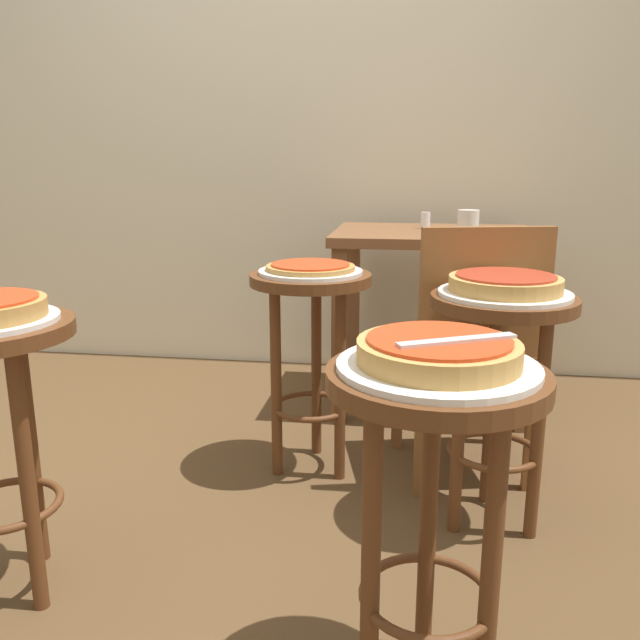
{
  "coord_description": "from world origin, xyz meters",
  "views": [
    {
      "loc": [
        0.55,
        -1.62,
        1.04
      ],
      "look_at": [
        0.3,
        0.09,
        0.61
      ],
      "focal_mm": 36.55,
      "sensor_mm": 36.0,
      "label": 1
    }
  ],
  "objects_px": {
    "stool_foreground": "(433,461)",
    "pizza_server_knife": "(457,340)",
    "cup_near_edge": "(468,223)",
    "stool_leftside": "(500,357)",
    "pizza_rear": "(310,267)",
    "condiment_shaker": "(425,220)",
    "pizza_leftside": "(505,283)",
    "wooden_chair": "(470,342)",
    "dining_table": "(433,265)",
    "serving_plate_leftside": "(504,293)",
    "pizza_foreground": "(438,351)",
    "serving_plate_rear": "(311,272)",
    "serving_plate_foreground": "(438,367)",
    "stool_rear": "(311,326)"
  },
  "relations": [
    {
      "from": "pizza_rear",
      "to": "dining_table",
      "type": "height_order",
      "value": "dining_table"
    },
    {
      "from": "stool_foreground",
      "to": "condiment_shaker",
      "type": "xyz_separation_m",
      "value": [
        -0.01,
        1.73,
        0.28
      ]
    },
    {
      "from": "serving_plate_leftside",
      "to": "cup_near_edge",
      "type": "distance_m",
      "value": 0.82
    },
    {
      "from": "stool_rear",
      "to": "condiment_shaker",
      "type": "distance_m",
      "value": 0.91
    },
    {
      "from": "serving_plate_foreground",
      "to": "stool_rear",
      "type": "xyz_separation_m",
      "value": [
        -0.38,
        0.94,
        -0.18
      ]
    },
    {
      "from": "pizza_server_knife",
      "to": "serving_plate_leftside",
      "type": "bearing_deg",
      "value": 50.16
    },
    {
      "from": "stool_leftside",
      "to": "pizza_rear",
      "type": "xyz_separation_m",
      "value": [
        -0.58,
        0.27,
        0.2
      ]
    },
    {
      "from": "stool_leftside",
      "to": "pizza_leftside",
      "type": "distance_m",
      "value": 0.21
    },
    {
      "from": "pizza_leftside",
      "to": "pizza_rear",
      "type": "bearing_deg",
      "value": 155.02
    },
    {
      "from": "stool_rear",
      "to": "dining_table",
      "type": "relative_size",
      "value": 0.83
    },
    {
      "from": "stool_foreground",
      "to": "stool_leftside",
      "type": "xyz_separation_m",
      "value": [
        0.2,
        0.68,
        0.0
      ]
    },
    {
      "from": "stool_foreground",
      "to": "stool_leftside",
      "type": "distance_m",
      "value": 0.7
    },
    {
      "from": "pizza_rear",
      "to": "stool_foreground",
      "type": "bearing_deg",
      "value": -68.16
    },
    {
      "from": "stool_foreground",
      "to": "cup_near_edge",
      "type": "xyz_separation_m",
      "value": [
        0.15,
        1.48,
        0.29
      ]
    },
    {
      "from": "serving_plate_rear",
      "to": "pizza_leftside",
      "type": "bearing_deg",
      "value": -24.98
    },
    {
      "from": "pizza_rear",
      "to": "condiment_shaker",
      "type": "relative_size",
      "value": 4.09
    },
    {
      "from": "stool_rear",
      "to": "stool_leftside",
      "type": "bearing_deg",
      "value": -24.98
    },
    {
      "from": "pizza_foreground",
      "to": "dining_table",
      "type": "bearing_deg",
      "value": 88.96
    },
    {
      "from": "pizza_rear",
      "to": "stool_leftside",
      "type": "bearing_deg",
      "value": -24.98
    },
    {
      "from": "dining_table",
      "to": "stool_rear",
      "type": "bearing_deg",
      "value": -120.02
    },
    {
      "from": "stool_foreground",
      "to": "dining_table",
      "type": "distance_m",
      "value": 1.65
    },
    {
      "from": "pizza_foreground",
      "to": "cup_near_edge",
      "type": "xyz_separation_m",
      "value": [
        0.15,
        1.48,
        0.09
      ]
    },
    {
      "from": "dining_table",
      "to": "serving_plate_foreground",
      "type": "bearing_deg",
      "value": -91.04
    },
    {
      "from": "serving_plate_rear",
      "to": "serving_plate_foreground",
      "type": "bearing_deg",
      "value": -68.16
    },
    {
      "from": "stool_foreground",
      "to": "pizza_rear",
      "type": "height_order",
      "value": "pizza_rear"
    },
    {
      "from": "dining_table",
      "to": "condiment_shaker",
      "type": "height_order",
      "value": "condiment_shaker"
    },
    {
      "from": "serving_plate_leftside",
      "to": "cup_near_edge",
      "type": "xyz_separation_m",
      "value": [
        -0.04,
        0.81,
        0.11
      ]
    },
    {
      "from": "serving_plate_foreground",
      "to": "serving_plate_leftside",
      "type": "height_order",
      "value": "same"
    },
    {
      "from": "stool_leftside",
      "to": "pizza_foreground",
      "type": "bearing_deg",
      "value": -106.25
    },
    {
      "from": "pizza_leftside",
      "to": "wooden_chair",
      "type": "bearing_deg",
      "value": 101.03
    },
    {
      "from": "serving_plate_foreground",
      "to": "wooden_chair",
      "type": "distance_m",
      "value": 1.0
    },
    {
      "from": "dining_table",
      "to": "condiment_shaker",
      "type": "relative_size",
      "value": 11.72
    },
    {
      "from": "stool_foreground",
      "to": "pizza_server_knife",
      "type": "relative_size",
      "value": 3.1
    },
    {
      "from": "pizza_leftside",
      "to": "condiment_shaker",
      "type": "distance_m",
      "value": 1.07
    },
    {
      "from": "serving_plate_foreground",
      "to": "wooden_chair",
      "type": "bearing_deg",
      "value": 81.7
    },
    {
      "from": "stool_leftside",
      "to": "cup_near_edge",
      "type": "bearing_deg",
      "value": 93.17
    },
    {
      "from": "pizza_leftside",
      "to": "serving_plate_rear",
      "type": "bearing_deg",
      "value": 155.02
    },
    {
      "from": "serving_plate_leftside",
      "to": "dining_table",
      "type": "bearing_deg",
      "value": 99.72
    },
    {
      "from": "stool_rear",
      "to": "wooden_chair",
      "type": "distance_m",
      "value": 0.52
    },
    {
      "from": "serving_plate_foreground",
      "to": "serving_plate_rear",
      "type": "relative_size",
      "value": 1.06
    },
    {
      "from": "pizza_foreground",
      "to": "pizza_leftside",
      "type": "height_order",
      "value": "same"
    },
    {
      "from": "stool_foreground",
      "to": "pizza_rear",
      "type": "xyz_separation_m",
      "value": [
        -0.38,
        0.94,
        0.2
      ]
    },
    {
      "from": "dining_table",
      "to": "cup_near_edge",
      "type": "xyz_separation_m",
      "value": [
        0.12,
        -0.17,
        0.19
      ]
    },
    {
      "from": "pizza_rear",
      "to": "serving_plate_rear",
      "type": "bearing_deg",
      "value": -116.57
    },
    {
      "from": "pizza_foreground",
      "to": "serving_plate_leftside",
      "type": "distance_m",
      "value": 0.7
    },
    {
      "from": "stool_foreground",
      "to": "cup_near_edge",
      "type": "height_order",
      "value": "cup_near_edge"
    },
    {
      "from": "stool_leftside",
      "to": "serving_plate_rear",
      "type": "relative_size",
      "value": 2.02
    },
    {
      "from": "pizza_leftside",
      "to": "pizza_foreground",
      "type": "bearing_deg",
      "value": -106.25
    },
    {
      "from": "wooden_chair",
      "to": "pizza_rear",
      "type": "bearing_deg",
      "value": -177.68
    },
    {
      "from": "pizza_leftside",
      "to": "pizza_rear",
      "type": "relative_size",
      "value": 1.05
    }
  ]
}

